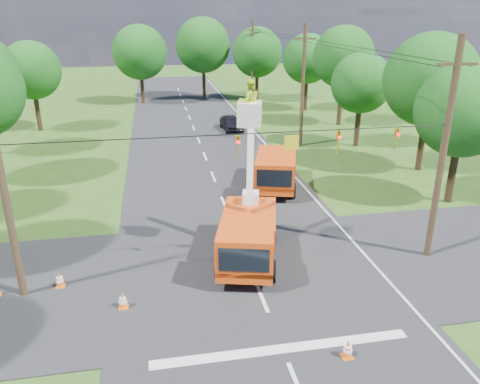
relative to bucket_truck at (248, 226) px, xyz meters
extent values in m
plane|color=#284F17|center=(-0.08, 16.83, -1.74)|extent=(140.00, 140.00, 0.00)
cube|color=black|center=(-0.08, 16.83, -1.74)|extent=(12.00, 100.00, 0.06)
cube|color=black|center=(-0.08, -1.17, -1.74)|extent=(56.00, 10.00, 0.07)
cube|color=silver|center=(-0.08, -6.37, -1.74)|extent=(9.00, 0.45, 0.02)
cube|color=silver|center=(5.52, 16.83, -1.74)|extent=(0.12, 90.00, 0.02)
cube|color=#D2470E|center=(0.04, 0.17, -0.97)|extent=(3.87, 6.75, 0.48)
cube|color=#D2470E|center=(-0.53, -2.04, -0.14)|extent=(2.72, 2.34, 1.59)
cube|color=black|center=(-0.76, -2.92, -0.09)|extent=(1.97, 0.57, 1.01)
cube|color=#D2470E|center=(0.26, 0.99, -0.30)|extent=(3.41, 4.43, 1.06)
cylinder|color=black|center=(-1.55, -1.50, -1.25)|extent=(0.58, 1.03, 0.98)
cylinder|color=black|center=(0.61, -2.07, -1.25)|extent=(0.58, 1.03, 0.98)
cylinder|color=black|center=(-0.53, 2.40, -1.25)|extent=(0.58, 1.03, 0.98)
cylinder|color=black|center=(1.63, 1.84, -1.25)|extent=(0.58, 1.03, 0.98)
cube|color=silver|center=(0.55, 2.12, 0.49)|extent=(0.97, 0.97, 0.58)
cube|color=silver|center=(0.41, 1.55, 2.83)|extent=(0.65, 1.45, 4.60)
cube|color=silver|center=(0.12, 0.47, 5.00)|extent=(1.23, 1.23, 1.01)
imported|color=#C6E526|center=(0.12, 0.47, 5.54)|extent=(0.93, 0.74, 1.82)
cube|color=#D2470E|center=(3.74, 9.33, -0.96)|extent=(4.13, 6.91, 0.49)
cube|color=#D2470E|center=(3.08, 7.09, -0.11)|extent=(2.81, 2.44, 1.63)
cube|color=black|center=(2.82, 6.21, -0.06)|extent=(1.99, 0.64, 1.03)
cube|color=#D2470E|center=(3.99, 10.16, -0.27)|extent=(3.58, 4.57, 1.08)
cylinder|color=black|center=(2.07, 7.67, -1.24)|extent=(0.61, 1.05, 1.00)
cylinder|color=black|center=(4.25, 7.03, -1.24)|extent=(0.61, 1.05, 1.00)
cylinder|color=black|center=(3.23, 11.62, -1.24)|extent=(0.61, 1.05, 1.00)
cylinder|color=black|center=(5.41, 10.98, -1.24)|extent=(0.61, 1.05, 1.00)
imported|color=#FF9E15|center=(-1.16, -1.55, -0.88)|extent=(0.73, 0.61, 1.70)
imported|color=black|center=(3.46, 25.31, -1.01)|extent=(1.98, 4.36, 1.45)
cone|color=orange|center=(1.94, -7.12, -1.36)|extent=(0.36, 0.36, 0.70)
cube|color=orange|center=(1.94, -7.12, -1.70)|extent=(0.38, 0.38, 0.04)
cylinder|color=white|center=(1.94, -7.12, -1.30)|extent=(0.26, 0.26, 0.09)
cylinder|color=white|center=(1.94, -7.12, -1.45)|extent=(0.31, 0.31, 0.09)
cone|color=orange|center=(1.98, 5.45, -1.36)|extent=(0.36, 0.36, 0.70)
cube|color=orange|center=(1.98, 5.45, -1.70)|extent=(0.38, 0.38, 0.04)
cylinder|color=white|center=(1.98, 5.45, -1.30)|extent=(0.26, 0.26, 0.09)
cylinder|color=white|center=(1.98, 5.45, -1.45)|extent=(0.31, 0.31, 0.09)
cone|color=orange|center=(1.87, 7.05, -1.36)|extent=(0.36, 0.36, 0.70)
cube|color=orange|center=(1.87, 7.05, -1.70)|extent=(0.38, 0.38, 0.04)
cylinder|color=white|center=(1.87, 7.05, -1.30)|extent=(0.26, 0.26, 0.09)
cylinder|color=white|center=(1.87, 7.05, -1.45)|extent=(0.31, 0.31, 0.09)
cone|color=orange|center=(-5.53, -2.90, -1.36)|extent=(0.36, 0.36, 0.70)
cube|color=orange|center=(-5.53, -2.90, -1.70)|extent=(0.38, 0.38, 0.04)
cylinder|color=white|center=(-5.53, -2.90, -1.30)|extent=(0.26, 0.26, 0.09)
cylinder|color=white|center=(-5.53, -2.90, -1.45)|extent=(0.31, 0.31, 0.09)
cone|color=orange|center=(-8.21, -0.86, -1.36)|extent=(0.36, 0.36, 0.70)
cube|color=orange|center=(-8.21, -0.86, -1.70)|extent=(0.38, 0.38, 0.04)
cylinder|color=white|center=(-8.21, -0.86, -1.30)|extent=(0.26, 0.26, 0.09)
cylinder|color=white|center=(-8.21, -0.86, -1.45)|extent=(0.31, 0.31, 0.09)
cone|color=orange|center=(3.13, 14.12, -1.36)|extent=(0.36, 0.36, 0.70)
cube|color=orange|center=(3.13, 14.12, -1.70)|extent=(0.38, 0.38, 0.04)
cylinder|color=white|center=(3.13, 14.12, -1.30)|extent=(0.26, 0.26, 0.09)
cylinder|color=white|center=(3.13, 14.12, -1.45)|extent=(0.31, 0.31, 0.09)
cylinder|color=#4C3823|center=(8.42, -1.17, 3.26)|extent=(0.30, 0.30, 10.00)
cube|color=#4C3823|center=(8.42, -1.17, 7.06)|extent=(1.80, 0.12, 0.12)
cylinder|color=#4C3823|center=(8.42, 18.83, 3.26)|extent=(0.30, 0.30, 10.00)
cube|color=#4C3823|center=(8.42, 18.83, 7.06)|extent=(1.80, 0.12, 0.12)
cylinder|color=#4C3823|center=(8.42, 38.83, 3.26)|extent=(0.30, 0.30, 10.00)
cube|color=#4C3823|center=(8.42, 38.83, 7.06)|extent=(1.80, 0.12, 0.12)
cylinder|color=#4C3823|center=(-9.58, -1.17, 2.76)|extent=(0.30, 0.30, 9.00)
cylinder|color=black|center=(-0.58, -1.17, 4.56)|extent=(18.00, 0.04, 0.04)
cube|color=gold|center=(1.52, -1.17, 4.11)|extent=(0.60, 0.05, 0.60)
imported|color=gold|center=(-0.68, -1.17, 4.01)|extent=(0.16, 0.20, 1.00)
sphere|color=#FF0C0C|center=(-0.68, -1.29, 4.26)|extent=(0.14, 0.14, 0.14)
imported|color=gold|center=(3.52, -1.17, 4.01)|extent=(0.16, 0.20, 1.00)
sphere|color=#FF0C0C|center=(3.52, -1.29, 4.26)|extent=(0.14, 0.14, 0.14)
imported|color=gold|center=(6.12, -1.17, 4.01)|extent=(0.16, 0.20, 1.00)
sphere|color=#FF0C0C|center=(6.12, -1.29, 4.26)|extent=(0.14, 0.14, 0.14)
cylinder|color=#382616|center=(-14.88, 28.83, 0.29)|extent=(0.44, 0.44, 4.05)
sphere|color=#144312|center=(-14.88, 28.83, 3.97)|extent=(5.40, 5.40, 5.40)
cylinder|color=#382616|center=(13.42, 4.83, 0.24)|extent=(0.44, 0.44, 3.96)
sphere|color=#144312|center=(13.42, 4.83, 3.84)|extent=(5.40, 5.40, 5.40)
cylinder|color=#382616|center=(14.92, 10.83, 0.55)|extent=(0.44, 0.44, 4.58)
sphere|color=#144312|center=(14.92, 10.83, 4.71)|extent=(6.40, 6.40, 6.40)
cylinder|color=#382616|center=(13.12, 17.83, 0.16)|extent=(0.44, 0.44, 3.78)
sphere|color=#144312|center=(13.12, 17.83, 3.60)|extent=(5.00, 5.00, 5.00)
cylinder|color=#382616|center=(14.72, 25.83, 0.64)|extent=(0.44, 0.44, 4.75)
sphere|color=#144312|center=(14.72, 25.83, 4.96)|extent=(6.00, 6.00, 6.00)
cylinder|color=#382616|center=(13.72, 33.83, 0.33)|extent=(0.44, 0.44, 4.14)
sphere|color=#144312|center=(13.72, 33.83, 4.09)|extent=(5.60, 5.60, 5.60)
cylinder|color=#382616|center=(-5.08, 41.83, 0.46)|extent=(0.44, 0.44, 4.40)
sphere|color=#144312|center=(-5.08, 41.83, 4.46)|extent=(6.60, 6.60, 6.60)
cylinder|color=#382616|center=(2.92, 43.83, 0.68)|extent=(0.44, 0.44, 4.84)
sphere|color=#144312|center=(2.92, 43.83, 5.08)|extent=(7.00, 7.00, 7.00)
cylinder|color=#382616|center=(9.42, 40.83, 0.42)|extent=(0.44, 0.44, 4.31)
sphere|color=#144312|center=(9.42, 40.83, 4.34)|extent=(6.20, 6.20, 6.20)
camera|label=1|loc=(-3.88, -18.83, 9.04)|focal=35.00mm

